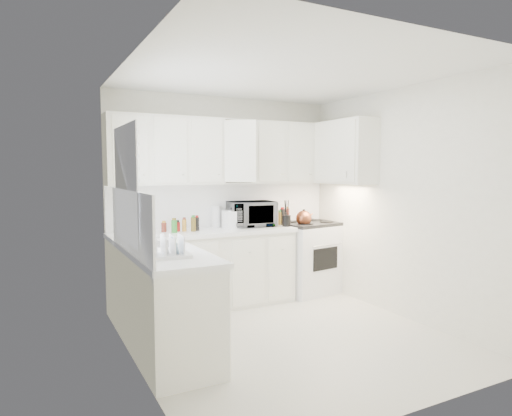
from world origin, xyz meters
TOP-DOWN VIEW (x-y plane):
  - floor at (0.00, 0.00)m, footprint 3.20×3.20m
  - ceiling at (0.00, 0.00)m, footprint 3.20×3.20m
  - wall_back at (0.00, 1.60)m, footprint 3.00×0.00m
  - wall_front at (0.00, -1.60)m, footprint 3.00×0.00m
  - wall_left at (-1.50, 0.00)m, footprint 0.00×3.20m
  - wall_right at (1.50, 0.00)m, footprint 0.00×3.20m
  - window_blinds at (-1.48, 0.35)m, footprint 0.06×0.96m
  - lower_cabinets_back at (-0.39, 1.30)m, footprint 2.22×0.60m
  - lower_cabinets_left at (-1.20, 0.20)m, footprint 0.60×1.60m
  - countertop_back at (-0.39, 1.29)m, footprint 2.24×0.64m
  - countertop_left at (-1.19, 0.20)m, footprint 0.64×1.62m
  - backsplash_back at (0.00, 1.59)m, footprint 2.98×0.02m
  - backsplash_left at (-1.49, 0.20)m, footprint 0.02×1.60m
  - upper_cabinets_back at (0.00, 1.44)m, footprint 3.00×0.33m
  - upper_cabinets_right at (1.33, 0.82)m, footprint 0.33×0.90m
  - sink at (-1.19, 0.55)m, footprint 0.42×0.38m
  - stove at (1.12, 1.31)m, footprint 0.90×0.78m
  - tea_kettle at (0.94, 1.15)m, footprint 0.28×0.24m
  - frying_pan at (1.30, 1.47)m, footprint 0.44×0.54m
  - microwave at (0.28, 1.37)m, footprint 0.61×0.38m
  - rice_cooker at (-0.00, 1.35)m, footprint 0.32×0.32m
  - paper_towel at (-0.15, 1.52)m, footprint 0.12×0.12m
  - utensil_crock at (0.68, 1.16)m, footprint 0.14×0.14m
  - dish_rack at (-1.26, -0.12)m, footprint 0.40×0.32m
  - spice_left_0 at (-0.85, 1.42)m, footprint 0.06×0.06m
  - spice_left_1 at (-0.78, 1.33)m, footprint 0.06×0.06m
  - spice_left_2 at (-0.70, 1.42)m, footprint 0.06×0.06m
  - spice_left_3 at (-0.62, 1.33)m, footprint 0.06×0.06m
  - spice_left_4 at (-0.55, 1.42)m, footprint 0.06×0.06m
  - spice_left_5 at (-0.47, 1.33)m, footprint 0.06×0.06m
  - sauce_right_0 at (0.58, 1.46)m, footprint 0.06×0.06m
  - sauce_right_1 at (0.64, 1.40)m, footprint 0.06×0.06m
  - sauce_right_2 at (0.69, 1.46)m, footprint 0.06×0.06m
  - sauce_right_3 at (0.74, 1.40)m, footprint 0.06×0.06m
  - sauce_right_4 at (0.80, 1.46)m, footprint 0.06×0.06m

SIDE VIEW (x-z plane):
  - floor at x=0.00m, z-range 0.00..0.00m
  - lower_cabinets_back at x=-0.39m, z-range 0.00..0.90m
  - lower_cabinets_left at x=-1.20m, z-range 0.00..0.90m
  - stove at x=1.12m, z-range 0.00..1.24m
  - countertop_back at x=-0.39m, z-range 0.90..0.95m
  - countertop_left at x=-1.19m, z-range 0.90..0.95m
  - frying_pan at x=1.30m, z-range 0.95..0.99m
  - spice_left_0 at x=-0.85m, z-range 0.95..1.08m
  - spice_left_1 at x=-0.78m, z-range 0.95..1.08m
  - spice_left_2 at x=-0.70m, z-range 0.95..1.08m
  - spice_left_3 at x=-0.62m, z-range 0.95..1.08m
  - spice_left_4 at x=-0.55m, z-range 0.95..1.08m
  - spice_left_5 at x=-0.47m, z-range 0.95..1.08m
  - sauce_right_0 at x=0.58m, z-range 0.95..1.14m
  - sauce_right_1 at x=0.64m, z-range 0.95..1.14m
  - sauce_right_2 at x=0.69m, z-range 0.95..1.14m
  - sauce_right_3 at x=0.74m, z-range 0.95..1.14m
  - sauce_right_4 at x=0.80m, z-range 0.95..1.14m
  - dish_rack at x=-1.26m, z-range 0.95..1.16m
  - tea_kettle at x=0.94m, z-range 0.94..1.18m
  - sink at x=-1.19m, z-range 0.92..1.22m
  - rice_cooker at x=0.00m, z-range 0.95..1.21m
  - paper_towel at x=-0.15m, z-range 0.95..1.22m
  - utensil_crock at x=0.68m, z-range 0.95..1.30m
  - microwave at x=0.28m, z-range 0.95..1.34m
  - backsplash_back at x=0.00m, z-range 0.95..1.50m
  - backsplash_left at x=-1.49m, z-range 0.95..1.50m
  - wall_back at x=0.00m, z-range -0.20..2.80m
  - wall_front at x=0.00m, z-range -0.20..2.80m
  - wall_left at x=-1.50m, z-range -0.30..2.90m
  - wall_right at x=1.50m, z-range -0.30..2.90m
  - upper_cabinets_back at x=0.00m, z-range 1.10..1.90m
  - upper_cabinets_right at x=1.33m, z-range 1.10..1.90m
  - window_blinds at x=-1.48m, z-range 1.02..2.08m
  - ceiling at x=0.00m, z-range 2.60..2.60m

